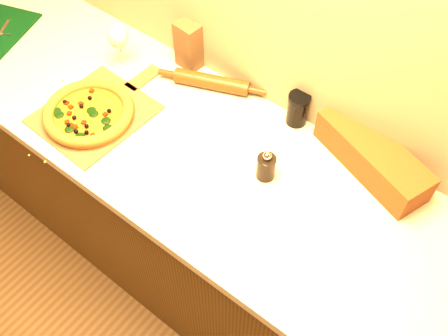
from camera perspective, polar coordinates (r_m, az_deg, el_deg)
cabinet at (r=2.03m, az=-1.23°, el=-6.81°), size 2.80×0.65×0.86m
countertop at (r=1.66m, az=-1.50°, el=1.02°), size 2.84×0.68×0.04m
pizza_peel at (r=1.82m, az=-14.25°, el=6.24°), size 0.35×0.51×0.01m
pizza at (r=1.79m, az=-15.21°, el=6.11°), size 0.31×0.31×0.04m
pepper_grinder at (r=1.56m, az=4.83°, el=0.18°), size 0.06×0.06×0.11m
rolling_pin at (r=1.84m, az=-1.42°, el=9.80°), size 0.38×0.17×0.06m
bread_bag at (r=1.64m, az=16.56°, el=1.37°), size 0.43×0.26×0.11m
wine_glass at (r=1.90m, az=-12.02°, el=14.40°), size 0.08×0.08×0.19m
paper_bag at (r=1.90m, az=-4.00°, el=13.85°), size 0.10×0.08×0.18m
dark_jar at (r=1.71m, az=8.43°, el=6.70°), size 0.08×0.08×0.12m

